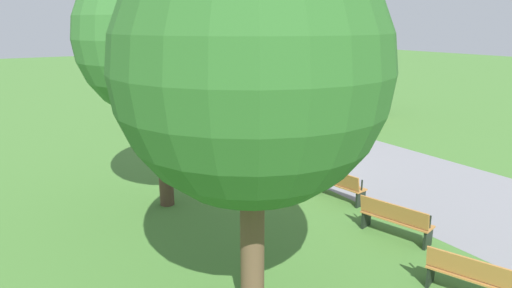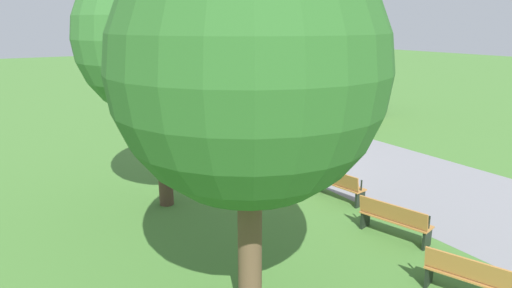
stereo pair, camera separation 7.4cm
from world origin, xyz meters
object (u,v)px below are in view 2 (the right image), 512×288
at_px(bench_2, 214,131).
at_px(bench_4, 290,160).
at_px(bench_3, 250,143).
at_px(bench_6, 394,219).
at_px(tree_0, 157,39).
at_px(lamp_post, 196,61).
at_px(bench_0, 147,114).
at_px(kiosk, 342,90).
at_px(tree_1, 249,71).
at_px(person_seated, 290,153).
at_px(bench_7, 473,278).
at_px(bench_1, 180,121).
at_px(bench_5, 337,184).

height_order(bench_2, bench_4, same).
bearing_deg(bench_3, bench_6, -2.80).
height_order(tree_0, lamp_post, tree_0).
distance_m(bench_2, tree_0, 7.82).
xyz_separation_m(bench_0, bench_3, (7.37, 1.47, 0.00)).
relative_size(bench_2, kiosk, 0.38).
relative_size(bench_0, bench_2, 1.01).
height_order(bench_6, tree_1, tree_1).
xyz_separation_m(bench_2, bench_6, (9.98, -0.49, 0.00)).
distance_m(bench_0, person_seated, 9.79).
bearing_deg(bench_6, bench_0, 168.66).
bearing_deg(bench_7, person_seated, 148.29).
relative_size(bench_1, lamp_post, 0.38).
height_order(bench_5, bench_6, same).
height_order(person_seated, tree_0, tree_0).
distance_m(bench_3, tree_1, 10.12).
height_order(bench_7, person_seated, person_seated).
height_order(bench_1, bench_2, same).
xyz_separation_m(bench_3, bench_4, (2.51, 0.00, 0.00)).
height_order(bench_2, bench_5, same).
xyz_separation_m(bench_7, tree_1, (-1.87, -3.51, 3.67)).
height_order(bench_3, kiosk, kiosk).
bearing_deg(bench_5, bench_1, 174.32).
relative_size(bench_0, bench_4, 1.02).
height_order(bench_0, bench_3, same).
distance_m(bench_5, bench_7, 5.02).
distance_m(bench_5, lamp_post, 11.50).
relative_size(tree_0, tree_1, 1.04).
distance_m(bench_3, bench_7, 9.99).
bearing_deg(bench_3, person_seated, 6.09).
height_order(bench_7, lamp_post, lamp_post).
height_order(bench_2, bench_7, same).
xyz_separation_m(bench_0, bench_1, (2.40, 0.73, 0.00)).
bearing_deg(lamp_post, bench_6, -6.06).
distance_m(bench_3, bench_4, 2.51).
bearing_deg(bench_6, bench_5, 154.57).
bearing_deg(bench_7, bench_3, 151.73).
relative_size(bench_7, kiosk, 0.39).
bearing_deg(kiosk, bench_0, -118.24).
distance_m(bench_4, lamp_post, 9.07).
height_order(bench_0, bench_4, same).
height_order(bench_0, lamp_post, lamp_post).
bearing_deg(lamp_post, bench_1, -50.72).
xyz_separation_m(bench_6, tree_0, (-4.71, -3.70, 3.98)).
relative_size(bench_4, tree_1, 0.27).
xyz_separation_m(person_seated, kiosk, (-5.93, 7.89, 0.78)).
bearing_deg(bench_4, bench_7, -14.10).
relative_size(bench_7, tree_0, 0.26).
xyz_separation_m(bench_2, kiosk, (-1.14, 8.27, 0.95)).
distance_m(bench_7, tree_1, 5.41).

